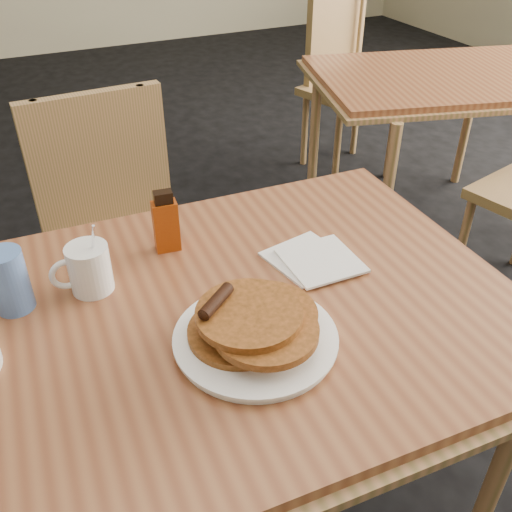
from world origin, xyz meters
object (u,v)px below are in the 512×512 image
(chair_neighbor_far, at_px, (343,67))
(syrup_bottle, at_px, (166,223))
(chair_main_far, at_px, (115,222))
(main_table, at_px, (200,328))
(pancake_plate, at_px, (255,330))
(neighbor_table, at_px, (447,83))
(coffee_mug, at_px, (88,268))
(blue_tumbler, at_px, (9,281))

(chair_neighbor_far, distance_m, syrup_bottle, 2.15)
(chair_main_far, bearing_deg, main_table, -91.18)
(pancake_plate, bearing_deg, neighbor_table, 38.45)
(neighbor_table, distance_m, chair_neighbor_far, 0.78)
(main_table, relative_size, chair_main_far, 1.46)
(chair_main_far, bearing_deg, syrup_bottle, -88.43)
(syrup_bottle, bearing_deg, coffee_mug, -150.96)
(chair_main_far, distance_m, pancake_plate, 0.88)
(main_table, relative_size, syrup_bottle, 9.24)
(chair_neighbor_far, distance_m, pancake_plate, 2.40)
(coffee_mug, distance_m, syrup_bottle, 0.21)
(chair_main_far, xyz_separation_m, coffee_mug, (-0.16, -0.56, 0.24))
(neighbor_table, xyz_separation_m, chair_neighbor_far, (-0.02, 0.77, -0.13))
(main_table, relative_size, blue_tumbler, 10.39)
(main_table, relative_size, neighbor_table, 1.06)
(blue_tumbler, bearing_deg, coffee_mug, -1.91)
(neighbor_table, relative_size, coffee_mug, 7.93)
(main_table, xyz_separation_m, neighbor_table, (1.51, 1.02, -0.01))
(syrup_bottle, bearing_deg, chair_main_far, 101.17)
(main_table, height_order, syrup_bottle, syrup_bottle)
(blue_tumbler, bearing_deg, pancake_plate, -37.06)
(chair_main_far, relative_size, syrup_bottle, 6.34)
(pancake_plate, height_order, coffee_mug, coffee_mug)
(pancake_plate, bearing_deg, coffee_mug, 129.72)
(neighbor_table, bearing_deg, blue_tumbler, -155.20)
(chair_main_far, distance_m, blue_tumbler, 0.68)
(chair_main_far, relative_size, coffee_mug, 5.75)
(neighbor_table, relative_size, pancake_plate, 4.23)
(pancake_plate, distance_m, blue_tumbler, 0.49)
(syrup_bottle, bearing_deg, neighbor_table, 34.31)
(main_table, bearing_deg, blue_tumbler, 151.78)
(main_table, relative_size, pancake_plate, 4.47)
(syrup_bottle, bearing_deg, pancake_plate, -75.46)
(chair_neighbor_far, distance_m, blue_tumbler, 2.45)
(chair_main_far, bearing_deg, blue_tumbler, -121.63)
(neighbor_table, height_order, pancake_plate, pancake_plate)
(coffee_mug, height_order, syrup_bottle, coffee_mug)
(chair_neighbor_far, bearing_deg, neighbor_table, -106.21)
(chair_main_far, relative_size, blue_tumbler, 7.13)
(pancake_plate, bearing_deg, syrup_bottle, 97.68)
(main_table, xyz_separation_m, pancake_plate, (0.07, -0.12, 0.07))
(pancake_plate, distance_m, coffee_mug, 0.38)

